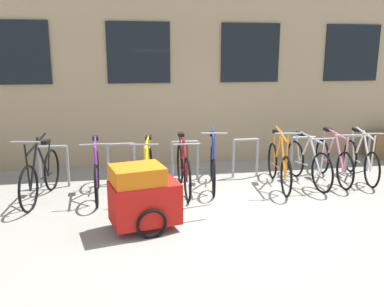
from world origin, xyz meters
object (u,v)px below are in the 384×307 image
at_px(bicycle_purple, 97,174).
at_px(bicycle_yellow, 148,172).
at_px(bicycle_maroon, 183,169).
at_px(bicycle_pink, 333,161).
at_px(planter_box, 384,145).
at_px(bicycle_orange, 279,165).
at_px(bicycle_white, 361,160).
at_px(bicycle_black, 41,176).
at_px(bike_trailer, 143,197).
at_px(bicycle_silver, 308,163).
at_px(bicycle_blue, 213,166).

xyz_separation_m(bicycle_purple, bicycle_yellow, (0.86, -0.06, 0.01)).
relative_size(bicycle_maroon, bicycle_pink, 1.00).
distance_m(bicycle_yellow, planter_box, 5.86).
height_order(bicycle_yellow, bicycle_pink, bicycle_yellow).
bearing_deg(planter_box, bicycle_orange, -153.65).
distance_m(bicycle_white, bicycle_black, 5.90).
height_order(bicycle_black, bike_trailer, bicycle_black).
bearing_deg(bicycle_black, planter_box, 12.18).
height_order(bicycle_white, bicycle_yellow, same).
relative_size(bicycle_black, bicycle_yellow, 1.02).
xyz_separation_m(bicycle_purple, bicycle_black, (-0.90, -0.02, 0.02)).
xyz_separation_m(bicycle_silver, bicycle_blue, (-1.78, 0.13, -0.01)).
height_order(bicycle_pink, bike_trailer, bicycle_pink).
xyz_separation_m(bicycle_silver, planter_box, (2.64, 1.54, -0.09)).
bearing_deg(bicycle_silver, bicycle_black, -179.30).
bearing_deg(bicycle_pink, planter_box, 34.57).
distance_m(bicycle_purple, bicycle_silver, 3.84).
relative_size(bicycle_white, bicycle_yellow, 0.97).
distance_m(bicycle_maroon, bicycle_pink, 2.92).
xyz_separation_m(bicycle_white, bicycle_pink, (-0.59, -0.01, 0.01)).
bearing_deg(bike_trailer, bicycle_black, 136.39).
relative_size(bicycle_purple, bicycle_yellow, 0.97).
height_order(bicycle_orange, bicycle_silver, bicycle_orange).
height_order(bicycle_silver, bicycle_maroon, bicycle_maroon).
xyz_separation_m(bicycle_maroon, bike_trailer, (-0.80, -1.53, 0.07)).
relative_size(bicycle_silver, bicycle_yellow, 1.00).
bearing_deg(bicycle_silver, bicycle_maroon, -179.00).
relative_size(bicycle_maroon, bicycle_yellow, 1.01).
distance_m(bicycle_silver, planter_box, 3.06).
distance_m(bicycle_black, bicycle_maroon, 2.39).
bearing_deg(bicycle_yellow, bicycle_maroon, 5.63).
bearing_deg(bicycle_pink, bicycle_yellow, -176.62).
height_order(bicycle_purple, bicycle_yellow, bicycle_purple).
relative_size(bicycle_orange, bicycle_silver, 1.01).
xyz_separation_m(bicycle_purple, planter_box, (6.48, 1.58, -0.08)).
bearing_deg(bicycle_purple, bicycle_blue, 4.83).
relative_size(bicycle_silver, planter_box, 2.52).
distance_m(bicycle_silver, bicycle_maroon, 2.35).
distance_m(bicycle_purple, bicycle_blue, 2.07).
relative_size(bicycle_white, planter_box, 2.44).
xyz_separation_m(bicycle_blue, planter_box, (4.42, 1.40, -0.07)).
bearing_deg(bicycle_blue, bicycle_yellow, -168.93).
bearing_deg(bicycle_pink, bicycle_black, -178.22).
bearing_deg(bicycle_white, bicycle_blue, 179.68).
height_order(bicycle_orange, bicycle_purple, bicycle_orange).
height_order(bicycle_blue, bicycle_white, bicycle_blue).
xyz_separation_m(bicycle_orange, bicycle_maroon, (-1.76, 0.02, 0.01)).
distance_m(bicycle_purple, bike_trailer, 1.68).
bearing_deg(bicycle_pink, bicycle_silver, -169.35).
bearing_deg(bicycle_blue, bicycle_maroon, -163.15).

